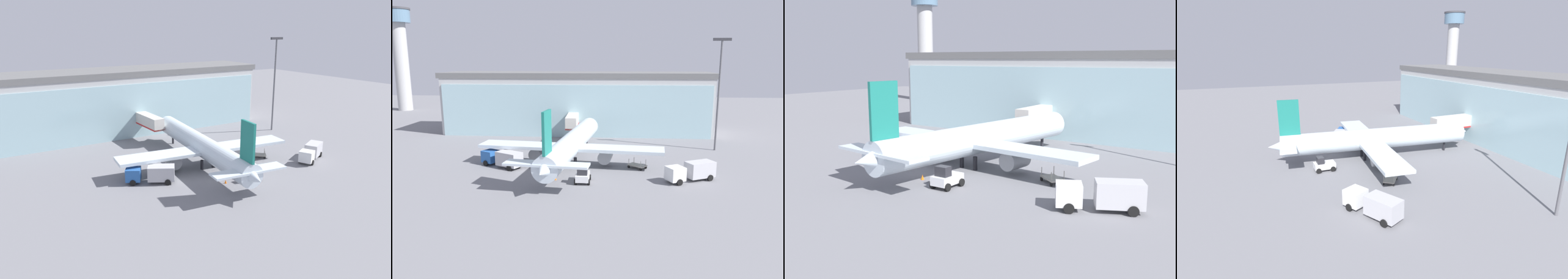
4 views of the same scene
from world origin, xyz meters
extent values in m
plane|color=slate|center=(0.00, 0.00, 0.00)|extent=(240.00, 240.00, 0.00)
cube|color=#B5B5B5|center=(0.00, 35.40, 6.37)|extent=(60.24, 13.04, 12.74)
cube|color=#9DC2CA|center=(0.01, 28.77, 5.73)|extent=(59.02, 0.37, 11.46)
cube|color=slate|center=(0.00, 35.40, 13.34)|extent=(61.44, 13.30, 1.20)
cube|color=beige|center=(-0.07, 26.09, 4.33)|extent=(2.66, 11.81, 2.40)
cube|color=red|center=(-0.07, 26.09, 3.28)|extent=(2.71, 11.81, 0.30)
cylinder|color=#4C4C51|center=(-0.24, 30.48, 1.56)|extent=(0.70, 0.70, 3.13)
cylinder|color=#AEAEAE|center=(-61.57, 69.49, 14.16)|extent=(4.55, 4.55, 28.33)
cylinder|color=silver|center=(1.91, 7.77, 3.36)|extent=(6.94, 32.18, 3.53)
cone|color=silver|center=(3.63, 23.67, 3.36)|extent=(3.83, 3.36, 3.53)
cone|color=silver|center=(0.19, -8.14, 3.36)|extent=(3.59, 4.32, 3.17)
cube|color=silver|center=(1.74, 6.18, 3.01)|extent=(30.20, 7.39, 0.50)
cube|color=silver|center=(0.30, -7.14, 3.89)|extent=(11.19, 3.57, 0.30)
cube|color=#197266|center=(0.35, -6.64, 7.91)|extent=(0.70, 3.22, 5.57)
cylinder|color=gray|center=(-3.86, 7.28, 1.66)|extent=(2.43, 3.41, 2.10)
cylinder|color=gray|center=(7.44, 6.06, 1.66)|extent=(2.43, 3.41, 2.10)
cylinder|color=black|center=(0.58, 5.30, 0.80)|extent=(0.50, 0.50, 1.60)
cylinder|color=black|center=(2.68, 5.07, 0.80)|extent=(0.50, 0.50, 1.60)
cylinder|color=black|center=(3.30, 20.69, 0.80)|extent=(0.40, 0.40, 1.60)
cube|color=#2659A5|center=(-11.34, 5.75, 1.40)|extent=(2.99, 2.99, 1.90)
cube|color=#B2B2B7|center=(-7.66, 3.73, 1.55)|extent=(4.57, 3.85, 2.20)
cylinder|color=black|center=(-11.87, 4.78, 0.45)|extent=(0.93, 0.70, 0.90)
cylinder|color=black|center=(-10.82, 6.71, 0.45)|extent=(0.93, 0.70, 0.90)
cylinder|color=black|center=(-7.31, 2.28, 0.45)|extent=(0.93, 0.70, 0.90)
cylinder|color=black|center=(-6.26, 4.21, 0.45)|extent=(0.93, 0.70, 0.90)
cube|color=silver|center=(17.37, -1.82, 1.40)|extent=(2.95, 2.95, 1.90)
cube|color=#B2B2B7|center=(21.12, 0.07, 1.55)|extent=(4.56, 3.76, 2.20)
cylinder|color=black|center=(17.87, -2.80, 0.45)|extent=(0.94, 0.67, 0.90)
cylinder|color=black|center=(16.88, -0.84, 0.45)|extent=(0.94, 0.67, 0.90)
cylinder|color=black|center=(22.51, -0.46, 0.45)|extent=(0.94, 0.67, 0.90)
cylinder|color=black|center=(21.52, 1.50, 0.45)|extent=(0.94, 0.67, 0.90)
cube|color=#9E998C|center=(12.51, 5.13, 0.52)|extent=(3.20, 2.97, 0.16)
cylinder|color=black|center=(11.18, 5.23, 0.22)|extent=(0.42, 0.36, 0.44)
cylinder|color=#9E998C|center=(11.18, 5.23, 1.05)|extent=(0.08, 0.08, 0.90)
cylinder|color=black|center=(12.05, 6.38, 0.22)|extent=(0.42, 0.36, 0.44)
cylinder|color=#9E998C|center=(12.05, 6.38, 1.05)|extent=(0.08, 0.08, 0.90)
cylinder|color=black|center=(12.97, 3.88, 0.22)|extent=(0.42, 0.36, 0.44)
cylinder|color=#9E998C|center=(12.97, 3.88, 1.05)|extent=(0.08, 0.08, 0.90)
cylinder|color=black|center=(13.84, 5.03, 0.22)|extent=(0.42, 0.36, 0.44)
cylinder|color=#9E998C|center=(13.84, 5.03, 1.05)|extent=(0.08, 0.08, 0.90)
cube|color=silver|center=(4.51, -2.35, 0.85)|extent=(1.80, 3.20, 0.90)
cube|color=#26262B|center=(4.51, -2.99, 1.80)|extent=(1.40, 1.00, 1.00)
cylinder|color=black|center=(3.61, -1.23, 0.40)|extent=(0.35, 0.80, 0.80)
cylinder|color=black|center=(5.41, -1.23, 0.40)|extent=(0.35, 0.80, 0.80)
cylinder|color=black|center=(3.61, -3.47, 0.40)|extent=(0.35, 0.80, 0.80)
cylinder|color=black|center=(5.41, -3.47, 0.40)|extent=(0.35, 0.80, 0.80)
cone|color=orange|center=(0.50, -1.60, 0.28)|extent=(0.36, 0.36, 0.55)
cone|color=orange|center=(-11.82, 6.16, 0.28)|extent=(0.36, 0.36, 0.55)
camera|label=1|loc=(-31.00, -44.94, 22.68)|focal=35.00mm
camera|label=2|loc=(8.98, -53.26, 17.07)|focal=35.00mm
camera|label=3|loc=(32.58, -36.99, 12.77)|focal=42.00mm
camera|label=4|loc=(48.18, -12.51, 18.01)|focal=28.00mm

